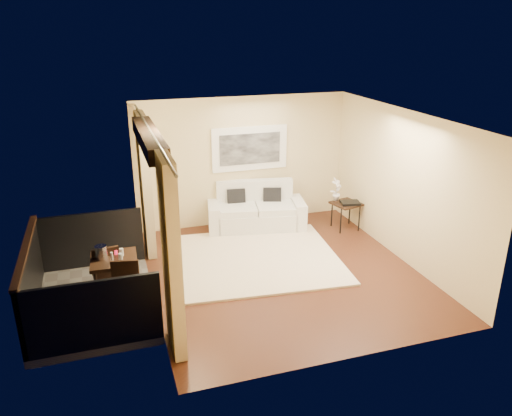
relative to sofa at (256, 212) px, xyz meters
name	(u,v)px	position (x,y,z in m)	size (l,w,h in m)	color
floor	(283,272)	(-0.16, -2.09, -0.34)	(5.00, 5.00, 0.00)	#4F2717
room_shell	(149,138)	(-2.29, -2.09, 2.18)	(5.00, 6.40, 5.00)	white
balcony	(83,292)	(-3.47, -2.09, -0.16)	(1.81, 2.60, 1.17)	#605B56
curtains	(156,214)	(-2.27, -2.09, 1.00)	(0.16, 4.80, 2.64)	tan
artwork	(250,149)	(-0.01, 0.37, 1.28)	(1.62, 0.07, 0.92)	white
rug	(254,259)	(-0.51, -1.49, -0.32)	(3.04, 2.65, 0.04)	#FFECCD
sofa	(256,212)	(0.00, 0.00, 0.00)	(2.13, 1.22, 0.96)	white
side_table	(346,205)	(1.77, -0.65, 0.18)	(0.64, 0.64, 0.57)	black
tray	(350,203)	(1.81, -0.74, 0.26)	(0.38, 0.28, 0.05)	black
orchid	(336,189)	(1.61, -0.47, 0.49)	(0.26, 0.18, 0.50)	white
bistro_table	(114,263)	(-2.97, -2.32, 0.37)	(0.70, 0.70, 0.79)	black
balcony_chair_far	(106,269)	(-3.09, -2.12, 0.19)	(0.46, 0.46, 0.92)	black
balcony_chair_near	(126,287)	(-2.84, -2.78, 0.19)	(0.46, 0.47, 0.91)	black
ice_bucket	(101,252)	(-3.13, -2.27, 0.55)	(0.18, 0.18, 0.20)	white
candle	(116,252)	(-2.93, -2.19, 0.49)	(0.06, 0.06, 0.07)	#FA1632
vase	(112,258)	(-2.99, -2.50, 0.54)	(0.04, 0.04, 0.18)	white
glass_a	(121,257)	(-2.87, -2.45, 0.51)	(0.06, 0.06, 0.12)	silver
glass_b	(122,252)	(-2.84, -2.28, 0.51)	(0.06, 0.06, 0.12)	silver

